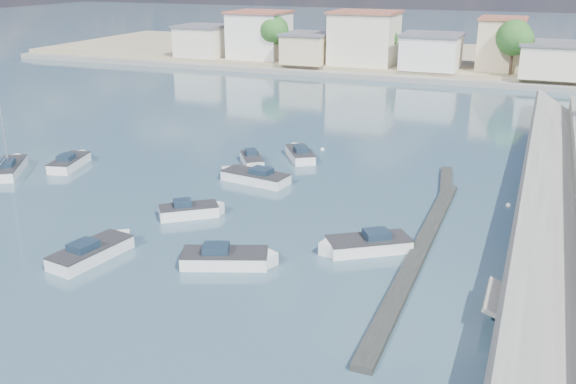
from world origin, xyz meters
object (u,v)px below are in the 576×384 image
object	(u,v)px
motorboat_f	(299,154)
motorboat_e	(71,162)
motorboat_a	(95,251)
sailboat	(10,168)
motorboat_b	(192,211)
motorboat_g	(252,161)
motorboat_c	(253,177)
motorboat_h	(230,259)
motorboat_d	(364,245)

from	to	relation	value
motorboat_f	motorboat_e	bearing A→B (deg)	-150.97
motorboat_a	sailboat	size ratio (longest dim) A/B	0.65
motorboat_f	sailboat	world-z (taller)	sailboat
motorboat_e	motorboat_b	bearing A→B (deg)	-22.15
motorboat_b	sailboat	world-z (taller)	sailboat
motorboat_g	motorboat_c	bearing A→B (deg)	-64.84
motorboat_c	sailboat	xyz separation A→B (m)	(-20.12, -5.37, 0.04)
motorboat_a	motorboat_g	size ratio (longest dim) A/B	1.42
motorboat_c	sailboat	world-z (taller)	sailboat
motorboat_h	sailboat	xyz separation A→B (m)	(-25.29, 9.08, 0.04)
motorboat_d	motorboat_f	xyz separation A→B (m)	(-10.81, 17.35, 0.00)
motorboat_c	motorboat_g	size ratio (longest dim) A/B	1.51
motorboat_b	motorboat_h	distance (m)	8.40
motorboat_f	sailboat	distance (m)	24.95
motorboat_b	motorboat_f	size ratio (longest dim) A/B	0.87
motorboat_a	motorboat_g	world-z (taller)	same
motorboat_e	motorboat_a	bearing A→B (deg)	-46.56
motorboat_g	sailboat	size ratio (longest dim) A/B	0.46
motorboat_b	motorboat_d	xyz separation A→B (m)	(12.70, -1.17, -0.00)
motorboat_b	motorboat_g	size ratio (longest dim) A/B	1.01
motorboat_b	motorboat_g	world-z (taller)	same
motorboat_a	motorboat_b	distance (m)	8.29
motorboat_c	motorboat_g	world-z (taller)	same
motorboat_d	motorboat_g	size ratio (longest dim) A/B	1.29
motorboat_b	motorboat_e	world-z (taller)	same
motorboat_h	sailboat	distance (m)	26.87
motorboat_c	motorboat_d	xyz separation A→B (m)	(11.95, -9.66, -0.00)
motorboat_b	motorboat_f	bearing A→B (deg)	83.36
motorboat_a	motorboat_f	distance (m)	24.52
motorboat_b	motorboat_e	distance (m)	16.98
motorboat_a	motorboat_b	xyz separation A→B (m)	(2.06, 8.03, -0.00)
motorboat_c	motorboat_e	distance (m)	16.60
sailboat	motorboat_f	bearing A→B (deg)	31.57
motorboat_b	motorboat_f	world-z (taller)	same
motorboat_a	motorboat_e	bearing A→B (deg)	133.44
motorboat_b	motorboat_d	distance (m)	12.75
motorboat_c	motorboat_d	distance (m)	15.37
motorboat_f	motorboat_g	world-z (taller)	same
motorboat_d	motorboat_e	distance (m)	29.42
motorboat_a	motorboat_f	xyz separation A→B (m)	(3.95, 24.20, -0.00)
motorboat_c	motorboat_e	bearing A→B (deg)	-172.79
motorboat_e	motorboat_h	distance (m)	24.93
motorboat_h	motorboat_c	bearing A→B (deg)	109.72
motorboat_a	motorboat_e	xyz separation A→B (m)	(-13.67, 14.43, -0.00)
motorboat_b	motorboat_c	bearing A→B (deg)	84.98
motorboat_h	motorboat_d	bearing A→B (deg)	35.25
motorboat_b	motorboat_d	size ratio (longest dim) A/B	0.78
motorboat_h	sailboat	size ratio (longest dim) A/B	0.62
sailboat	motorboat_h	bearing A→B (deg)	-19.74
motorboat_c	motorboat_f	bearing A→B (deg)	81.58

